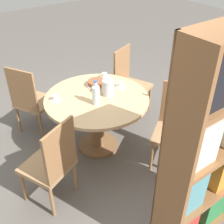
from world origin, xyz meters
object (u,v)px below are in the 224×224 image
(cake_main, at_px, (97,83))
(cup_c, at_px, (55,98))
(cup_b, at_px, (104,76))
(chair_c, at_px, (52,163))
(chair_b, at_px, (31,100))
(cup_a, at_px, (120,85))
(water_bottle, at_px, (96,95))
(bookshelf, at_px, (208,151))
(chair_d, at_px, (175,126))
(chair_a, at_px, (129,81))
(coffee_pot, at_px, (108,87))

(cake_main, relative_size, cup_c, 1.96)
(cup_b, bearing_deg, chair_c, 34.24)
(chair_b, height_order, chair_c, same)
(chair_b, relative_size, cup_c, 7.75)
(chair_b, bearing_deg, cup_a, -159.35)
(cup_c, bearing_deg, cake_main, -178.11)
(chair_b, xyz_separation_m, water_bottle, (-0.42, 0.86, 0.34))
(chair_b, bearing_deg, bookshelf, 164.99)
(chair_d, xyz_separation_m, cup_b, (0.22, -1.04, 0.25))
(chair_c, bearing_deg, cup_c, -145.05)
(chair_d, xyz_separation_m, bookshelf, (0.50, 0.73, 0.43))
(cup_a, bearing_deg, bookshelf, 78.62)
(cup_a, bearing_deg, chair_b, -39.92)
(chair_d, xyz_separation_m, cup_a, (0.20, -0.73, 0.25))
(bookshelf, bearing_deg, chair_a, 68.01)
(chair_a, distance_m, chair_c, 1.79)
(chair_d, bearing_deg, bookshelf, -67.73)
(water_bottle, distance_m, cup_c, 0.46)
(chair_a, distance_m, water_bottle, 1.07)
(water_bottle, height_order, cup_c, water_bottle)
(cake_main, relative_size, cup_b, 1.96)
(chair_d, bearing_deg, coffee_pot, 178.15)
(water_bottle, xyz_separation_m, cup_b, (-0.42, -0.45, -0.09))
(cup_b, xyz_separation_m, cup_c, (0.74, 0.13, 0.00))
(chair_d, distance_m, cake_main, 1.05)
(chair_a, distance_m, cup_c, 1.25)
(cup_a, xyz_separation_m, cup_c, (0.76, -0.18, 0.00))
(cup_c, bearing_deg, water_bottle, 135.51)
(cup_b, bearing_deg, cake_main, 30.02)
(chair_c, xyz_separation_m, cup_c, (-0.38, -0.64, 0.25))
(cup_a, distance_m, cup_c, 0.78)
(bookshelf, relative_size, cup_b, 15.37)
(bookshelf, xyz_separation_m, water_bottle, (0.14, -1.33, -0.10))
(chair_b, relative_size, bookshelf, 0.50)
(bookshelf, relative_size, cake_main, 7.83)
(cake_main, height_order, cup_b, same)
(chair_d, height_order, cup_b, chair_d)
(water_bottle, bearing_deg, coffee_pot, -159.98)
(chair_a, relative_size, coffee_pot, 4.27)
(coffee_pot, relative_size, water_bottle, 0.79)
(bookshelf, height_order, cup_a, bookshelf)
(chair_d, xyz_separation_m, coffee_pot, (0.42, -0.67, 0.32))
(chair_c, distance_m, coffee_pot, 1.06)
(cake_main, bearing_deg, cup_c, 1.89)
(chair_a, height_order, cup_c, chair_a)
(cup_a, relative_size, cup_b, 1.00)
(chair_d, relative_size, cup_b, 7.75)
(chair_b, height_order, cake_main, chair_b)
(coffee_pot, bearing_deg, chair_a, -147.00)
(water_bottle, relative_size, cup_c, 2.29)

